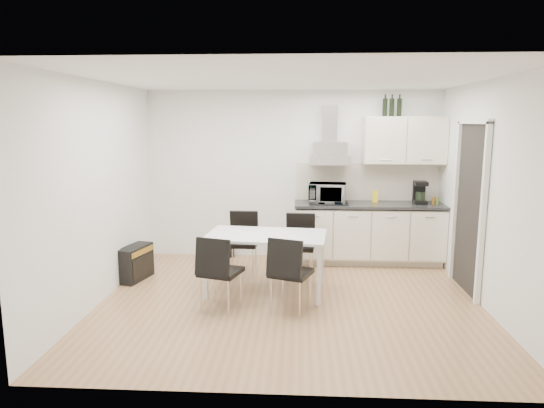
# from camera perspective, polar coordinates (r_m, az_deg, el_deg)

# --- Properties ---
(ground) EXTENTS (4.50, 4.50, 0.00)m
(ground) POSITION_cam_1_polar(r_m,az_deg,el_deg) (5.92, 2.08, -11.42)
(ground) COLOR #A97D51
(ground) RESTS_ON ground
(wall_back) EXTENTS (4.50, 0.10, 2.60)m
(wall_back) POSITION_cam_1_polar(r_m,az_deg,el_deg) (7.56, 2.46, 3.40)
(wall_back) COLOR silver
(wall_back) RESTS_ON ground
(wall_front) EXTENTS (4.50, 0.10, 2.60)m
(wall_front) POSITION_cam_1_polar(r_m,az_deg,el_deg) (3.62, 1.53, -3.62)
(wall_front) COLOR silver
(wall_front) RESTS_ON ground
(wall_left) EXTENTS (0.10, 4.00, 2.60)m
(wall_left) POSITION_cam_1_polar(r_m,az_deg,el_deg) (6.06, -19.65, 1.25)
(wall_left) COLOR silver
(wall_left) RESTS_ON ground
(wall_right) EXTENTS (0.10, 4.00, 2.60)m
(wall_right) POSITION_cam_1_polar(r_m,az_deg,el_deg) (5.98, 24.26, 0.85)
(wall_right) COLOR silver
(wall_right) RESTS_ON ground
(ceiling) EXTENTS (4.50, 4.50, 0.00)m
(ceiling) POSITION_cam_1_polar(r_m,az_deg,el_deg) (5.54, 2.25, 14.55)
(ceiling) COLOR white
(ceiling) RESTS_ON wall_back
(doorway) EXTENTS (0.08, 1.04, 2.10)m
(doorway) POSITION_cam_1_polar(r_m,az_deg,el_deg) (6.51, 22.08, -0.57)
(doorway) COLOR white
(doorway) RESTS_ON ground
(kitchenette) EXTENTS (2.22, 0.64, 2.52)m
(kitchenette) POSITION_cam_1_polar(r_m,az_deg,el_deg) (7.45, 11.55, -0.55)
(kitchenette) COLOR beige
(kitchenette) RESTS_ON ground
(dining_table) EXTENTS (1.53, 0.97, 0.75)m
(dining_table) POSITION_cam_1_polar(r_m,az_deg,el_deg) (6.03, -0.69, -4.28)
(dining_table) COLOR white
(dining_table) RESTS_ON ground
(chair_far_left) EXTENTS (0.46, 0.51, 0.88)m
(chair_far_left) POSITION_cam_1_polar(r_m,az_deg,el_deg) (6.79, -3.52, -4.73)
(chair_far_left) COLOR black
(chair_far_left) RESTS_ON ground
(chair_far_right) EXTENTS (0.49, 0.54, 0.88)m
(chair_far_right) POSITION_cam_1_polar(r_m,az_deg,el_deg) (6.62, 3.19, -5.10)
(chair_far_right) COLOR black
(chair_far_right) RESTS_ON ground
(chair_near_left) EXTENTS (0.57, 0.61, 0.88)m
(chair_near_left) POSITION_cam_1_polar(r_m,az_deg,el_deg) (5.57, -6.03, -8.03)
(chair_near_left) COLOR black
(chair_near_left) RESTS_ON ground
(chair_near_right) EXTENTS (0.59, 0.62, 0.88)m
(chair_near_right) POSITION_cam_1_polar(r_m,az_deg,el_deg) (5.50, 2.25, -8.21)
(chair_near_right) COLOR black
(chair_near_right) RESTS_ON ground
(guitar_amp) EXTENTS (0.37, 0.60, 0.47)m
(guitar_amp) POSITION_cam_1_polar(r_m,az_deg,el_deg) (6.88, -15.78, -6.67)
(guitar_amp) COLOR black
(guitar_amp) RESTS_ON ground
(floor_speaker) EXTENTS (0.21, 0.20, 0.28)m
(floor_speaker) POSITION_cam_1_polar(r_m,az_deg,el_deg) (7.76, -5.19, -5.18)
(floor_speaker) COLOR black
(floor_speaker) RESTS_ON ground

